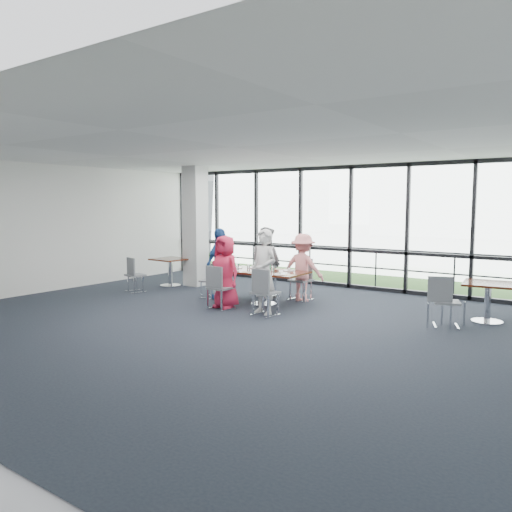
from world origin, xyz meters
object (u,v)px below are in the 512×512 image
Objects in this scene: chair_main_nl at (220,288)px; chair_main_nr at (265,293)px; chair_spare_lb at (222,269)px; side_table_left at (170,263)px; chair_spare_la at (135,275)px; side_table_right at (488,289)px; chair_main_end at (210,281)px; structural_column at (195,226)px; chair_main_fl at (266,276)px; main_table at (264,277)px; diner_near_left at (225,272)px; diner_near_right at (264,272)px; diner_far_right at (303,268)px; diner_end at (221,264)px; chair_main_fr at (301,280)px; diner_far_left at (266,262)px; chair_spare_r at (447,302)px.

chair_main_nl is 0.98× the size of chair_main_nr.
side_table_left is at bearing 45.54° from chair_spare_lb.
side_table_right is at bearing 28.53° from chair_spare_la.
chair_main_end is at bearing -18.98° from side_table_left.
structural_column is at bearing 179.34° from side_table_right.
chair_main_fl is at bearing -178.34° from side_table_right.
chair_main_nr is at bearing 60.85° from chair_main_end.
diner_near_left is (-0.48, -0.76, 0.15)m from main_table.
chair_main_nr is (0.13, -0.14, -0.39)m from diner_near_right.
diner_near_left is at bearing 56.32° from diner_far_right.
side_table_right is at bearing 33.82° from chair_main_nr.
diner_near_right is at bearing 66.05° from diner_end.
diner_far_right is 1.87× the size of chair_main_end.
chair_main_end is at bearing 165.28° from chair_main_nr.
structural_column is 3.65× the size of side_table_left.
main_table is at bearing -9.88° from side_table_left.
main_table is (2.99, -1.11, -0.98)m from structural_column.
chair_main_nr reaches higher than chair_spare_la.
structural_column is 3.45× the size of chair_main_fr.
chair_main_nr is (3.63, -2.01, -1.14)m from structural_column.
diner_far_left is (-0.45, 0.75, 0.21)m from main_table.
chair_spare_la is at bearing 71.23° from chair_spare_lb.
chair_spare_r reaches higher than main_table.
diner_far_right reaches higher than chair_spare_r.
structural_column is at bearing -122.15° from diner_end.
chair_main_end is (-1.47, -0.08, -0.21)m from main_table.
chair_main_end is (-1.02, -0.83, -0.42)m from diner_far_left.
diner_end is 1.90m from chair_main_fr.
main_table is at bearing 135.07° from diner_near_right.
chair_main_fl is (2.45, -0.23, -1.12)m from structural_column.
side_table_right is at bearing 92.72° from chair_main_end.
chair_spare_lb is (-6.62, 0.31, -0.17)m from side_table_right.
chair_spare_la is at bearing -177.91° from chair_main_nr.
chair_main_nl is 1.31m from chair_main_end.
chair_spare_r is at bearing 85.25° from chair_main_end.
main_table is 1.05m from chair_main_fl.
chair_spare_lb is at bearing 128.23° from chair_main_nl.
diner_near_left reaches higher than chair_main_end.
chair_main_fr reaches higher than side_table_right.
main_table is at bearing 162.93° from chair_spare_lb.
main_table is at bearing 133.53° from diner_far_left.
chair_spare_r reaches higher than chair_spare_la.
chair_main_fr reaches higher than chair_spare_r.
chair_spare_lb is at bearing 177.29° from side_table_right.
diner_far_left is 2.01m from chair_main_nr.
chair_spare_la reaches higher than side_table_right.
chair_main_nl reaches higher than side_table_right.
diner_near_left is 1.67m from chair_main_fl.
chair_main_end is 0.95× the size of chair_spare_la.
structural_column is 3.24m from diner_near_left.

